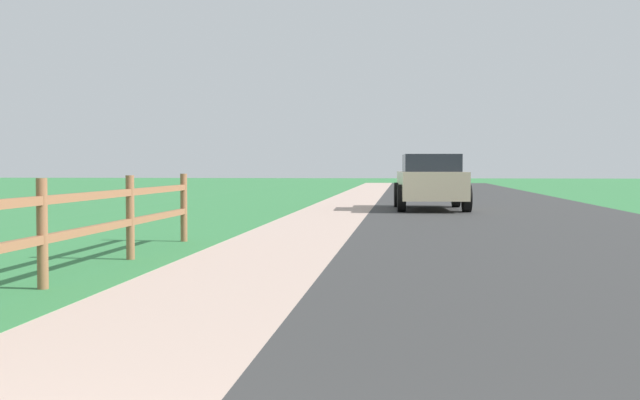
# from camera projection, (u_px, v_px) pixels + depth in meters

# --- Properties ---
(ground_plane) EXTENTS (120.00, 120.00, 0.00)m
(ground_plane) POSITION_uv_depth(u_px,v_px,m) (375.00, 205.00, 25.79)
(ground_plane) COLOR #32763F
(road_asphalt) EXTENTS (7.00, 66.00, 0.01)m
(road_asphalt) POSITION_uv_depth(u_px,v_px,m) (479.00, 202.00, 27.40)
(road_asphalt) COLOR #333333
(road_asphalt) RESTS_ON ground
(curb_concrete) EXTENTS (6.00, 66.00, 0.01)m
(curb_concrete) POSITION_uv_depth(u_px,v_px,m) (292.00, 201.00, 28.09)
(curb_concrete) COLOR tan
(curb_concrete) RESTS_ON ground
(grass_verge) EXTENTS (5.00, 66.00, 0.00)m
(grass_verge) POSITION_uv_depth(u_px,v_px,m) (250.00, 201.00, 28.25)
(grass_verge) COLOR #32763F
(grass_verge) RESTS_ON ground
(parked_suv_beige) EXTENTS (2.13, 4.35, 1.58)m
(parked_suv_beige) POSITION_uv_depth(u_px,v_px,m) (430.00, 181.00, 22.87)
(parked_suv_beige) COLOR #C6B793
(parked_suv_beige) RESTS_ON ground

